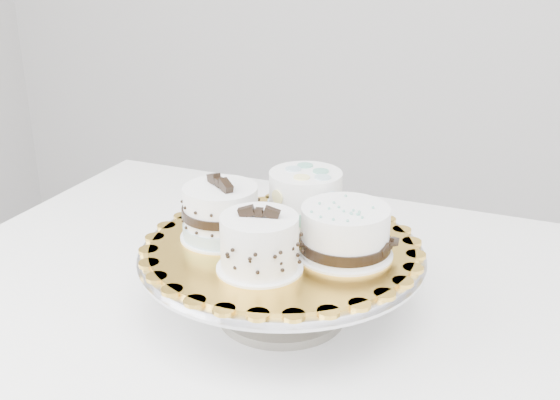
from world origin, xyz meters
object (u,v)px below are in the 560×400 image
at_px(cake_swirl, 259,244).
at_px(cake_ribbon, 346,233).
at_px(table, 331,347).
at_px(cake_dots, 305,197).
at_px(cake_stand, 282,270).
at_px(cake_board, 282,246).
at_px(cake_banded, 221,214).

bearing_deg(cake_swirl, cake_ribbon, 28.50).
xyz_separation_m(table, cake_dots, (-0.05, 0.03, 0.22)).
bearing_deg(cake_stand, cake_dots, 87.70).
bearing_deg(cake_board, cake_stand, -82.00).
bearing_deg(cake_stand, cake_board, 98.00).
bearing_deg(table, cake_ribbon, -58.84).
bearing_deg(cake_ribbon, cake_dots, 149.09).
xyz_separation_m(cake_stand, cake_swirl, (-0.00, -0.07, 0.07)).
height_order(cake_swirl, cake_dots, cake_swirl).
height_order(cake_board, cake_banded, cake_banded).
relative_size(cake_stand, cake_swirl, 3.33).
relative_size(cake_stand, cake_banded, 2.73).
height_order(table, cake_ribbon, cake_ribbon).
distance_m(cake_board, cake_ribbon, 0.09).
xyz_separation_m(cake_stand, cake_ribbon, (0.09, 0.00, 0.07)).
xyz_separation_m(cake_dots, cake_ribbon, (0.08, -0.08, -0.01)).
distance_m(cake_stand, cake_swirl, 0.10).
relative_size(cake_board, cake_swirl, 3.06).
bearing_deg(cake_banded, cake_stand, 42.86).
distance_m(cake_swirl, cake_ribbon, 0.11).
height_order(cake_swirl, cake_ribbon, cake_swirl).
height_order(cake_banded, cake_dots, cake_banded).
relative_size(cake_board, cake_ribbon, 2.58).
relative_size(cake_dots, cake_ribbon, 0.91).
xyz_separation_m(table, cake_stand, (-0.06, -0.05, 0.14)).
height_order(table, cake_dots, cake_dots).
bearing_deg(cake_banded, cake_board, 42.86).
bearing_deg(cake_ribbon, cake_stand, -165.28).
height_order(cake_dots, cake_ribbon, cake_dots).
height_order(cake_banded, cake_ribbon, cake_banded).
height_order(cake_board, cake_dots, cake_dots).
height_order(cake_board, cake_swirl, cake_swirl).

